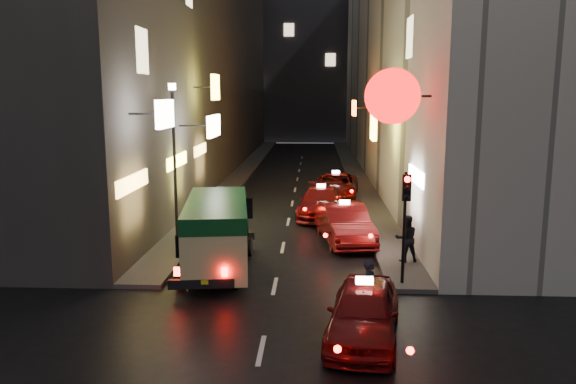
# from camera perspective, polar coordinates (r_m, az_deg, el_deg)

# --- Properties ---
(building_left) EXTENTS (7.69, 52.00, 18.00)m
(building_left) POSITION_cam_1_polar(r_m,az_deg,el_deg) (43.46, -9.79, 13.80)
(building_left) COLOR #3A3735
(building_left) RESTS_ON ground
(building_right) EXTENTS (8.16, 52.00, 18.00)m
(building_right) POSITION_cam_1_polar(r_m,az_deg,el_deg) (43.01, 12.16, 13.77)
(building_right) COLOR beige
(building_right) RESTS_ON ground
(building_far) EXTENTS (30.00, 10.00, 22.00)m
(building_far) POSITION_cam_1_polar(r_m,az_deg,el_deg) (74.55, 1.86, 13.82)
(building_far) COLOR #2F2E33
(building_far) RESTS_ON ground
(sidewalk_left) EXTENTS (1.50, 52.00, 0.15)m
(sidewalk_left) POSITION_cam_1_polar(r_m,az_deg,el_deg) (43.13, -4.57, 2.06)
(sidewalk_left) COLOR #4B4946
(sidewalk_left) RESTS_ON ground
(sidewalk_right) EXTENTS (1.50, 52.00, 0.15)m
(sidewalk_right) POSITION_cam_1_polar(r_m,az_deg,el_deg) (42.89, 6.77, 1.97)
(sidewalk_right) COLOR #4B4946
(sidewalk_right) RESTS_ON ground
(minibus) EXTENTS (2.74, 5.92, 2.44)m
(minibus) POSITION_cam_1_polar(r_m,az_deg,el_deg) (19.20, -7.22, -3.52)
(minibus) COLOR #D9CA88
(minibus) RESTS_ON ground
(taxi_near) EXTENTS (2.93, 5.49, 1.83)m
(taxi_near) POSITION_cam_1_polar(r_m,az_deg,el_deg) (14.15, 7.71, -11.52)
(taxi_near) COLOR maroon
(taxi_near) RESTS_ON ground
(taxi_second) EXTENTS (3.31, 6.10, 2.01)m
(taxi_second) POSITION_cam_1_polar(r_m,az_deg,el_deg) (22.92, 5.74, -2.86)
(taxi_second) COLOR maroon
(taxi_second) RESTS_ON ground
(taxi_third) EXTENTS (2.73, 5.54, 1.87)m
(taxi_third) POSITION_cam_1_polar(r_m,az_deg,el_deg) (27.61, 3.37, -0.78)
(taxi_third) COLOR maroon
(taxi_third) RESTS_ON ground
(taxi_far) EXTENTS (2.75, 5.59, 1.89)m
(taxi_far) POSITION_cam_1_polar(r_m,az_deg,el_deg) (32.36, 4.86, 0.81)
(taxi_far) COLOR maroon
(taxi_far) RESTS_ON ground
(pedestrian_crossing) EXTENTS (0.46, 0.65, 1.84)m
(pedestrian_crossing) POSITION_cam_1_polar(r_m,az_deg,el_deg) (15.45, 8.35, -9.30)
(pedestrian_crossing) COLOR black
(pedestrian_crossing) RESTS_ON ground
(pedestrian_sidewalk) EXTENTS (0.76, 0.53, 1.88)m
(pedestrian_sidewalk) POSITION_cam_1_polar(r_m,az_deg,el_deg) (20.15, 11.94, -4.33)
(pedestrian_sidewalk) COLOR black
(pedestrian_sidewalk) RESTS_ON sidewalk_right
(traffic_light) EXTENTS (0.26, 0.43, 3.50)m
(traffic_light) POSITION_cam_1_polar(r_m,az_deg,el_deg) (17.39, 11.87, -1.21)
(traffic_light) COLOR black
(traffic_light) RESTS_ON sidewalk_right
(lamp_post) EXTENTS (0.28, 0.28, 6.22)m
(lamp_post) POSITION_cam_1_polar(r_m,az_deg,el_deg) (22.17, -11.47, 3.90)
(lamp_post) COLOR black
(lamp_post) RESTS_ON sidewalk_left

